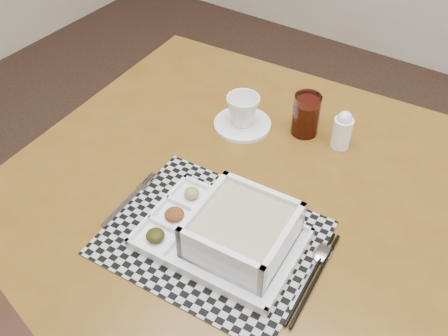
{
  "coord_description": "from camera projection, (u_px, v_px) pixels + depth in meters",
  "views": [
    {
      "loc": [
        0.22,
        -0.41,
        1.64
      ],
      "look_at": [
        -0.21,
        0.23,
        0.92
      ],
      "focal_mm": 40.0,
      "sensor_mm": 36.0,
      "label": 1
    }
  ],
  "objects": [
    {
      "name": "creamer_bottle",
      "position": [
        342.0,
        130.0,
        1.22
      ],
      "size": [
        0.05,
        0.05,
        0.1
      ],
      "color": "white",
      "rests_on": "dining_table"
    },
    {
      "name": "placemat",
      "position": [
        212.0,
        238.0,
        1.03
      ],
      "size": [
        0.45,
        0.37,
        0.0
      ],
      "primitive_type": "cube",
      "rotation": [
        0.0,
        0.0,
        0.07
      ],
      "color": "#9C9DA4",
      "rests_on": "dining_table"
    },
    {
      "name": "juice_glass",
      "position": [
        306.0,
        116.0,
        1.25
      ],
      "size": [
        0.07,
        0.07,
        0.11
      ],
      "color": "white",
      "rests_on": "dining_table"
    },
    {
      "name": "saucer",
      "position": [
        242.0,
        124.0,
        1.31
      ],
      "size": [
        0.15,
        0.15,
        0.01
      ],
      "primitive_type": "cylinder",
      "color": "white",
      "rests_on": "dining_table"
    },
    {
      "name": "cup",
      "position": [
        243.0,
        110.0,
        1.27
      ],
      "size": [
        0.09,
        0.09,
        0.08
      ],
      "primitive_type": "imported",
      "rotation": [
        0.0,
        0.0,
        -0.06
      ],
      "color": "white",
      "rests_on": "saucer"
    },
    {
      "name": "fork",
      "position": [
        132.0,
        198.0,
        1.11
      ],
      "size": [
        0.03,
        0.19,
        0.0
      ],
      "color": "#B8B7BE",
      "rests_on": "placemat"
    },
    {
      "name": "serving_tray",
      "position": [
        235.0,
        233.0,
        0.99
      ],
      "size": [
        0.33,
        0.24,
        0.09
      ],
      "color": "white",
      "rests_on": "placemat"
    },
    {
      "name": "spoon",
      "position": [
        320.0,
        257.0,
        0.99
      ],
      "size": [
        0.04,
        0.18,
        0.01
      ],
      "color": "#B8B7BE",
      "rests_on": "placemat"
    },
    {
      "name": "dining_table",
      "position": [
        240.0,
        223.0,
        1.17
      ],
      "size": [
        1.18,
        1.18,
        0.83
      ],
      "color": "#593710",
      "rests_on": "ground"
    },
    {
      "name": "chopsticks",
      "position": [
        314.0,
        277.0,
        0.95
      ],
      "size": [
        0.03,
        0.24,
        0.01
      ],
      "color": "black",
      "rests_on": "placemat"
    }
  ]
}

